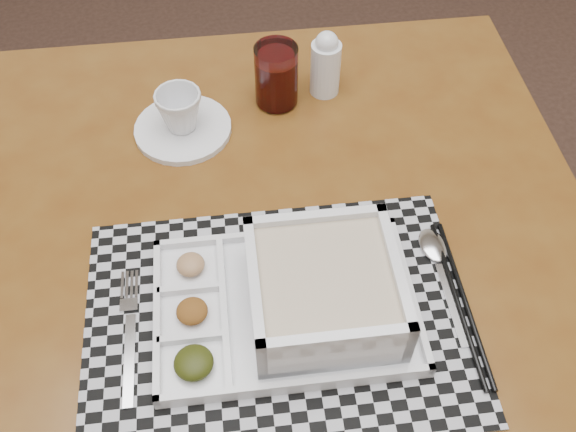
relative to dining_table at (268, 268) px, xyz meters
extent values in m
cube|color=#562E0F|center=(0.00, 0.00, 0.05)|extent=(1.01, 1.01, 0.04)
cylinder|color=#562E0F|center=(-0.37, 0.45, -0.29)|extent=(0.05, 0.05, 0.65)
cylinder|color=#562E0F|center=(0.45, 0.37, -0.29)|extent=(0.05, 0.05, 0.65)
cube|color=#562E0F|center=(0.04, 0.39, 0.00)|extent=(0.79, 0.11, 0.07)
cube|color=#562E0F|center=(0.39, -0.04, 0.00)|extent=(0.11, 0.79, 0.07)
cube|color=#A5A5AC|center=(-0.01, -0.12, 0.07)|extent=(0.51, 0.39, 0.00)
cube|color=silver|center=(0.00, -0.11, 0.08)|extent=(0.34, 0.25, 0.01)
cube|color=silver|center=(0.01, -0.01, 0.09)|extent=(0.32, 0.04, 0.01)
cube|color=silver|center=(-0.01, -0.22, 0.09)|extent=(0.32, 0.04, 0.01)
cube|color=silver|center=(-0.16, -0.10, 0.09)|extent=(0.03, 0.22, 0.01)
cube|color=silver|center=(0.16, -0.13, 0.09)|extent=(0.03, 0.22, 0.01)
cube|color=silver|center=(-0.07, -0.11, 0.09)|extent=(0.03, 0.20, 0.01)
cube|color=silver|center=(-0.12, -0.14, 0.09)|extent=(0.08, 0.02, 0.01)
cube|color=silver|center=(-0.11, -0.07, 0.09)|extent=(0.08, 0.02, 0.01)
ellipsoid|color=black|center=(-0.12, -0.17, 0.09)|extent=(0.05, 0.05, 0.02)
ellipsoid|color=#45200B|center=(-0.11, -0.10, 0.09)|extent=(0.04, 0.04, 0.02)
ellipsoid|color=brown|center=(-0.11, -0.03, 0.09)|extent=(0.04, 0.04, 0.02)
cube|color=silver|center=(0.05, -0.12, 0.09)|extent=(0.19, 0.19, 0.01)
cube|color=silver|center=(0.05, -0.04, 0.12)|extent=(0.18, 0.03, 0.08)
cube|color=silver|center=(0.04, -0.21, 0.12)|extent=(0.18, 0.03, 0.08)
cube|color=silver|center=(-0.04, -0.11, 0.12)|extent=(0.03, 0.18, 0.08)
cube|color=silver|center=(0.13, -0.13, 0.12)|extent=(0.03, 0.18, 0.08)
cube|color=tan|center=(0.05, -0.12, 0.12)|extent=(0.17, 0.17, 0.07)
cube|color=#BCBCC3|center=(-0.20, -0.14, 0.08)|extent=(0.02, 0.12, 0.00)
cube|color=#BCBCC3|center=(-0.19, -0.06, 0.08)|extent=(0.02, 0.02, 0.00)
cube|color=#BCBCC3|center=(-0.20, -0.03, 0.08)|extent=(0.01, 0.04, 0.00)
cube|color=#BCBCC3|center=(-0.19, -0.03, 0.08)|extent=(0.01, 0.04, 0.00)
cube|color=#BCBCC3|center=(-0.18, -0.03, 0.08)|extent=(0.01, 0.04, 0.00)
cube|color=#BCBCC3|center=(-0.18, -0.04, 0.08)|extent=(0.01, 0.04, 0.00)
cube|color=#BCBCC3|center=(0.20, -0.15, 0.08)|extent=(0.02, 0.12, 0.00)
ellipsoid|color=#BCBCC3|center=(0.21, -0.06, 0.08)|extent=(0.04, 0.06, 0.01)
cylinder|color=black|center=(0.21, -0.15, 0.08)|extent=(0.03, 0.24, 0.01)
cylinder|color=black|center=(0.22, -0.15, 0.08)|extent=(0.03, 0.24, 0.01)
cylinder|color=silver|center=(-0.08, 0.23, 0.08)|extent=(0.15, 0.15, 0.01)
imported|color=silver|center=(-0.08, 0.23, 0.11)|extent=(0.09, 0.09, 0.07)
cylinder|color=white|center=(0.07, 0.27, 0.12)|extent=(0.07, 0.07, 0.10)
cylinder|color=#3A0404|center=(0.07, 0.27, 0.11)|extent=(0.06, 0.06, 0.08)
cylinder|color=silver|center=(0.15, 0.27, 0.12)|extent=(0.05, 0.05, 0.09)
sphere|color=silver|center=(0.15, 0.27, 0.17)|extent=(0.04, 0.04, 0.04)
camera|label=1|loc=(-0.09, -0.51, 0.77)|focal=40.00mm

